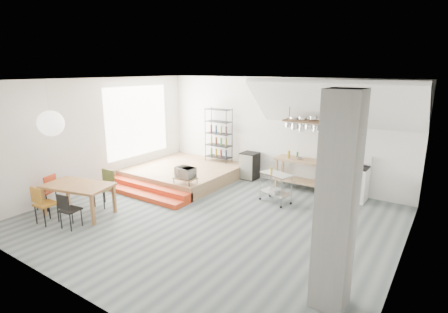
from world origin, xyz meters
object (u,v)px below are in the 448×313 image
Objects in this scene: dining_table at (78,188)px; mini_fridge at (250,166)px; stove at (356,183)px; rolling_cart at (276,184)px.

mini_fridge is at bearing 53.58° from dining_table.
dining_table is at bearing -112.52° from mini_fridge.
rolling_cart is (-1.69, -1.37, 0.04)m from stove.
mini_fridge is at bearing 154.97° from rolling_cart.
mini_fridge is (-1.61, 1.41, -0.09)m from rolling_cart.
rolling_cart is at bearing 29.28° from dining_table.
stove is 7.09m from dining_table.
stove reaches higher than rolling_cart.
mini_fridge is (-3.29, 0.04, -0.05)m from stove.
dining_table is 1.99× the size of rolling_cart.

